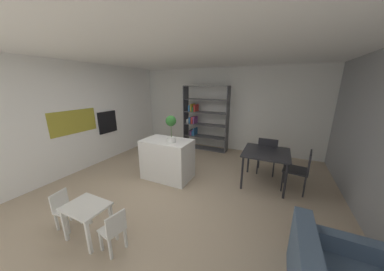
{
  "coord_description": "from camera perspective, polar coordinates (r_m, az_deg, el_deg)",
  "views": [
    {
      "loc": [
        1.85,
        -2.84,
        2.09
      ],
      "look_at": [
        0.34,
        0.36,
        1.11
      ],
      "focal_mm": 17.18,
      "sensor_mm": 36.0,
      "label": 1
    }
  ],
  "objects": [
    {
      "name": "ground_plane",
      "position": [
        3.98,
        -6.98,
        -16.34
      ],
      "size": [
        8.91,
        8.91,
        0.0
      ],
      "primitive_type": "plane",
      "color": "tan"
    },
    {
      "name": "ceiling_slab",
      "position": [
        3.44,
        -8.55,
        24.77
      ],
      "size": [
        6.48,
        6.2,
        0.06
      ],
      "color": "white",
      "rests_on": "ground_plane"
    },
    {
      "name": "back_partition",
      "position": [
        6.24,
        7.87,
        8.12
      ],
      "size": [
        6.48,
        0.06,
        2.63
      ],
      "primitive_type": "cube",
      "color": "silver",
      "rests_on": "ground_plane"
    },
    {
      "name": "tall_cabinet_run_left",
      "position": [
        5.55,
        -33.37,
        4.84
      ],
      "size": [
        0.66,
        5.59,
        2.63
      ],
      "primitive_type": "cube",
      "color": "white",
      "rests_on": "ground_plane"
    },
    {
      "name": "cabinet_niche_splashback",
      "position": [
        5.19,
        -32.8,
        3.57
      ],
      "size": [
        0.01,
        1.12,
        0.55
      ],
      "color": "#9E932D",
      "rests_on": "ground_plane"
    },
    {
      "name": "built_in_oven",
      "position": [
        5.74,
        -24.76,
        3.83
      ],
      "size": [
        0.06,
        0.58,
        0.6
      ],
      "color": "black",
      "rests_on": "ground_plane"
    },
    {
      "name": "kitchen_island",
      "position": [
        4.26,
        -7.6,
        -7.29
      ],
      "size": [
        1.08,
        0.67,
        0.9
      ],
      "primitive_type": "cube",
      "color": "white",
      "rests_on": "ground_plane"
    },
    {
      "name": "potted_plant_on_island",
      "position": [
        3.87,
        -6.52,
        2.99
      ],
      "size": [
        0.22,
        0.22,
        0.57
      ],
      "color": "white",
      "rests_on": "kitchen_island"
    },
    {
      "name": "open_bookshelf",
      "position": [
        6.07,
        3.31,
        5.27
      ],
      "size": [
        1.47,
        0.38,
        2.07
      ],
      "color": "#4C4C51",
      "rests_on": "ground_plane"
    },
    {
      "name": "child_table",
      "position": [
        3.07,
        -29.91,
        -19.84
      ],
      "size": [
        0.57,
        0.43,
        0.51
      ],
      "color": "silver",
      "rests_on": "ground_plane"
    },
    {
      "name": "child_chair_right",
      "position": [
        2.78,
        -23.07,
        -25.3
      ],
      "size": [
        0.31,
        0.31,
        0.59
      ],
      "rotation": [
        0.0,
        0.0,
        -1.75
      ],
      "color": "silver",
      "rests_on": "ground_plane"
    },
    {
      "name": "child_chair_left",
      "position": [
        3.51,
        -34.86,
        -18.02
      ],
      "size": [
        0.3,
        0.3,
        0.57
      ],
      "rotation": [
        0.0,
        0.0,
        1.71
      ],
      "color": "silver",
      "rests_on": "ground_plane"
    },
    {
      "name": "dining_table",
      "position": [
        4.18,
        21.99,
        -5.71
      ],
      "size": [
        0.91,
        0.95,
        0.74
      ],
      "color": "#232328",
      "rests_on": "ground_plane"
    },
    {
      "name": "dining_chair_far",
      "position": [
        4.69,
        22.27,
        -5.03
      ],
      "size": [
        0.41,
        0.44,
        0.92
      ],
      "rotation": [
        0.0,
        0.0,
        3.14
      ],
      "color": "#232328",
      "rests_on": "ground_plane"
    },
    {
      "name": "dining_chair_window_side",
      "position": [
        4.25,
        30.9,
        -8.59
      ],
      "size": [
        0.5,
        0.51,
        0.86
      ],
      "rotation": [
        0.0,
        0.0,
        -1.71
      ],
      "color": "#232328",
      "rests_on": "ground_plane"
    }
  ]
}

